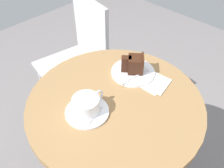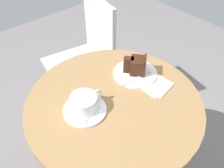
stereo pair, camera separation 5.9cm
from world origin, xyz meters
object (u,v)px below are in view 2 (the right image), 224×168
at_px(coffee_cup, 84,102).
at_px(teaspoon, 89,118).
at_px(cake_plate, 135,73).
at_px(cafe_chair, 88,53).
at_px(fork, 133,79).
at_px(saucer, 85,110).
at_px(napkin, 154,84).
at_px(cake_slice, 137,65).

xyz_separation_m(coffee_cup, teaspoon, (-0.02, -0.05, -0.03)).
height_order(cake_plate, cafe_chair, cafe_chair).
distance_m(cake_plate, fork, 0.05).
height_order(fork, cafe_chair, cafe_chair).
bearing_deg(cake_plate, teaspoon, -167.19).
bearing_deg(cafe_chair, cake_plate, -2.13).
relative_size(teaspoon, cake_plate, 0.55).
bearing_deg(teaspoon, coffee_cup, -124.33).
distance_m(teaspoon, cafe_chair, 0.77).
bearing_deg(cake_plate, saucer, -174.89).
relative_size(saucer, coffee_cup, 1.21).
relative_size(napkin, cafe_chair, 0.17).
xyz_separation_m(saucer, coffee_cup, (0.00, 0.01, 0.03)).
relative_size(saucer, cake_slice, 1.59).
distance_m(saucer, napkin, 0.31).
height_order(saucer, coffee_cup, coffee_cup).
bearing_deg(napkin, teaspoon, 174.97).
bearing_deg(cake_slice, cake_plate, 168.05).
bearing_deg(napkin, cake_plate, 98.44).
relative_size(saucer, teaspoon, 1.57).
xyz_separation_m(napkin, cafe_chair, (0.10, 0.63, -0.23)).
relative_size(cake_slice, napkin, 0.70).
relative_size(cake_plate, fork, 1.28).
height_order(cake_plate, cake_slice, cake_slice).
bearing_deg(cake_slice, napkin, -84.00).
bearing_deg(fork, napkin, 141.82).
relative_size(coffee_cup, teaspoon, 1.30).
height_order(coffee_cup, cake_slice, cake_slice).
distance_m(teaspoon, cake_plate, 0.31).
height_order(cake_plate, fork, fork).
distance_m(cake_plate, cake_slice, 0.04).
height_order(coffee_cup, fork, coffee_cup).
distance_m(saucer, fork, 0.25).
xyz_separation_m(cake_plate, cake_slice, (0.00, -0.00, 0.04)).
height_order(cake_plate, napkin, cake_plate).
bearing_deg(cake_slice, teaspoon, -167.52).
distance_m(napkin, cafe_chair, 0.68).
height_order(teaspoon, cake_slice, cake_slice).
xyz_separation_m(saucer, fork, (0.25, -0.00, 0.01)).
relative_size(saucer, cafe_chair, 0.19).
bearing_deg(napkin, fork, 129.80).
xyz_separation_m(fork, cafe_chair, (0.16, 0.56, -0.24)).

